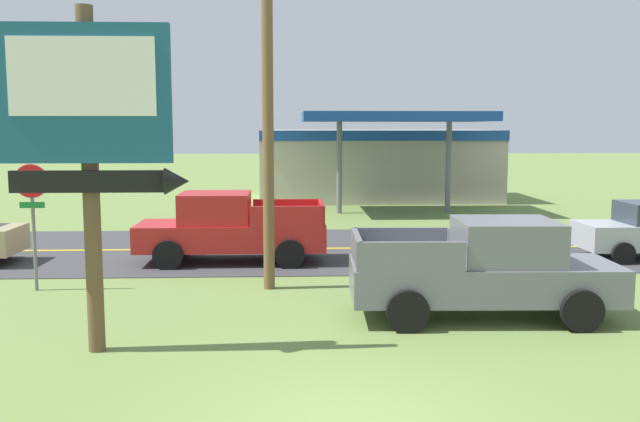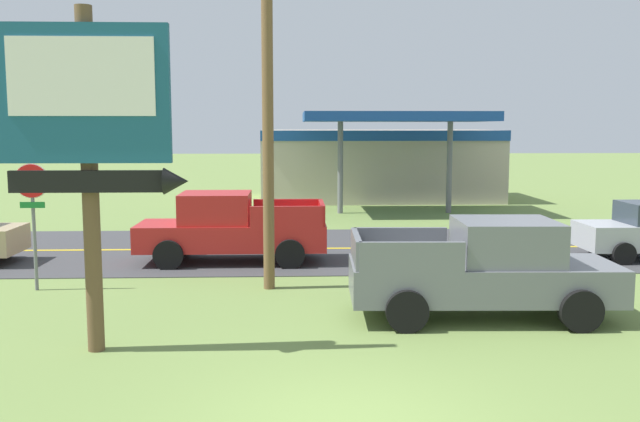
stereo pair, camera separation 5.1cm
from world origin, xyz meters
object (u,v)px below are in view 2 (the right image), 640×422
at_px(gas_station, 379,162).
at_px(pickup_red_on_road, 230,228).
at_px(utility_pole, 267,76).
at_px(pickup_grey_parked_on_lawn, 485,270).
at_px(motel_sign, 89,126).
at_px(stop_sign, 33,204).

distance_m(gas_station, pickup_red_on_road, 17.81).
relative_size(utility_pole, gas_station, 0.77).
distance_m(pickup_grey_parked_on_lawn, pickup_red_on_road, 8.14).
bearing_deg(utility_pole, pickup_red_on_road, 110.20).
xyz_separation_m(gas_station, pickup_red_on_road, (-6.25, -16.65, -0.98)).
bearing_deg(motel_sign, utility_pole, 59.34).
bearing_deg(gas_station, pickup_red_on_road, -110.57).
relative_size(stop_sign, pickup_grey_parked_on_lawn, 0.56).
bearing_deg(gas_station, utility_pole, -104.26).
relative_size(gas_station, pickup_grey_parked_on_lawn, 2.28).
bearing_deg(pickup_grey_parked_on_lawn, utility_pole, 148.28).
bearing_deg(pickup_red_on_road, pickup_grey_parked_on_lawn, -46.90).
bearing_deg(pickup_red_on_road, gas_station, 69.43).
bearing_deg(motel_sign, gas_station, 72.37).
xyz_separation_m(motel_sign, pickup_red_on_road, (1.54, 7.85, -2.83)).
xyz_separation_m(motel_sign, pickup_grey_parked_on_lawn, (7.10, 1.91, -2.83)).
xyz_separation_m(stop_sign, pickup_red_on_road, (4.21, 3.22, -1.06)).
distance_m(stop_sign, pickup_red_on_road, 5.41).
xyz_separation_m(motel_sign, stop_sign, (-2.67, 4.63, -1.76)).
relative_size(motel_sign, pickup_red_on_road, 1.10).
distance_m(utility_pole, pickup_red_on_road, 5.26).
distance_m(utility_pole, gas_station, 20.74).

